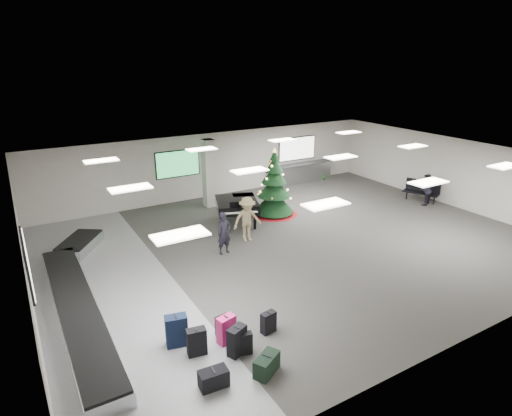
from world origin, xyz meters
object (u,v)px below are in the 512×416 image
service_counter (299,173)px  bench (423,190)px  potted_plant_right (323,174)px  pink_suitcase (226,329)px  traveler_bench (426,190)px  potted_plant_left (279,184)px  traveler_a (224,233)px  baggage_carousel (78,294)px  christmas_tree (274,192)px  grand_piano (237,204)px  traveler_b (247,219)px

service_counter → bench: size_ratio=2.33×
service_counter → potted_plant_right: service_counter is taller
pink_suitcase → bench: bench is taller
potted_plant_right → pink_suitcase: bearing=-137.7°
pink_suitcase → traveler_bench: (12.90, 4.54, 0.39)m
potted_plant_left → potted_plant_right: size_ratio=1.17×
service_counter → potted_plant_left: 2.03m
bench → traveler_a: 10.97m
pink_suitcase → potted_plant_left: bearing=37.4°
baggage_carousel → bench: bearing=3.6°
bench → traveler_a: size_ratio=1.12×
pink_suitcase → traveler_bench: 13.68m
traveler_bench → potted_plant_right: bearing=-99.7°
traveler_bench → christmas_tree: bearing=-43.7°
grand_piano → traveler_a: 2.88m
service_counter → traveler_b: size_ratio=2.29×
pink_suitcase → traveler_a: bearing=50.7°
traveler_bench → potted_plant_right: traveler_bench is taller
service_counter → traveler_a: (-7.72, -6.04, 0.23)m
service_counter → pink_suitcase: (-9.96, -10.65, -0.19)m
traveler_b → potted_plant_right: bearing=38.0°
pink_suitcase → bench: bearing=7.2°
bench → traveler_bench: 0.53m
pink_suitcase → traveler_bench: traveler_bench is taller
grand_piano → bench: size_ratio=1.49×
pink_suitcase → traveler_bench: bearing=6.1°
christmas_tree → traveler_bench: size_ratio=2.02×
bench → traveler_b: 9.71m
service_counter → christmas_tree: (-3.96, -3.50, 0.50)m
grand_piano → potted_plant_right: (7.52, 3.57, -0.52)m
pink_suitcase → potted_plant_right: size_ratio=1.04×
traveler_b → traveler_bench: 9.41m
pink_suitcase → grand_piano: 7.99m
grand_piano → bench: bearing=8.6°
potted_plant_right → potted_plant_left: bearing=-170.2°
potted_plant_left → potted_plant_right: potted_plant_left is taller
potted_plant_left → bench: bearing=-44.0°
traveler_b → potted_plant_right: (8.00, 5.30, -0.53)m
christmas_tree → traveler_b: (-2.49, -1.99, -0.16)m
christmas_tree → potted_plant_right: bearing=31.0°
traveler_b → potted_plant_right: traveler_b is taller
service_counter → traveler_bench: bearing=-64.3°
potted_plant_left → potted_plant_right: bearing=9.8°
traveler_b → potted_plant_left: size_ratio=2.13×
traveler_a → grand_piano: bearing=46.4°
pink_suitcase → christmas_tree: size_ratio=0.24×
traveler_bench → potted_plant_right: size_ratio=2.12×
christmas_tree → grand_piano: bearing=-172.9°
service_counter → grand_piano: (-5.98, -3.75, 0.33)m
grand_piano → potted_plant_right: grand_piano is taller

